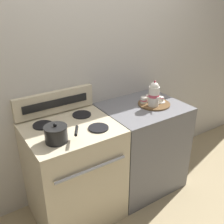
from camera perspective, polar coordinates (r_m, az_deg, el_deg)
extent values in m
plane|color=tan|center=(2.84, -0.23, -17.55)|extent=(6.00, 6.00, 0.00)
cube|color=beige|center=(2.52, -4.61, 5.96)|extent=(6.00, 0.05, 2.20)
cube|color=beige|center=(2.40, -8.28, -12.88)|extent=(0.74, 0.65, 0.91)
cylinder|color=silver|center=(2.00, -4.42, -12.29)|extent=(0.59, 0.02, 0.02)
cylinder|color=black|center=(2.22, -14.81, -2.76)|extent=(0.16, 0.16, 0.01)
cylinder|color=black|center=(2.33, -6.61, -0.57)|extent=(0.16, 0.16, 0.01)
cylinder|color=black|center=(1.98, -11.94, -6.14)|extent=(0.16, 0.16, 0.01)
cylinder|color=black|center=(2.10, -2.97, -3.47)|extent=(0.16, 0.16, 0.01)
cube|color=beige|center=(2.36, -12.32, 2.09)|extent=(0.73, 0.05, 0.20)
cube|color=black|center=(2.33, -12.07, 1.88)|extent=(0.59, 0.01, 0.07)
cube|color=slate|center=(2.74, 6.41, -7.45)|extent=(0.77, 0.65, 0.91)
cylinder|color=black|center=(1.95, -12.09, -4.69)|extent=(0.17, 0.17, 0.10)
cylinder|color=black|center=(1.92, -12.25, -3.22)|extent=(0.17, 0.17, 0.01)
sphere|color=black|center=(1.91, -12.29, -2.78)|extent=(0.03, 0.03, 0.03)
cylinder|color=black|center=(1.92, -7.77, -4.05)|extent=(0.08, 0.12, 0.02)
cylinder|color=brown|center=(2.56, 9.13, 1.75)|extent=(0.31, 0.31, 0.01)
cylinder|color=white|center=(2.47, 9.08, 3.39)|extent=(0.10, 0.10, 0.19)
cylinder|color=#C6475B|center=(2.47, 9.10, 3.60)|extent=(0.10, 0.10, 0.03)
sphere|color=white|center=(2.44, 9.23, 5.43)|extent=(0.09, 0.09, 0.09)
sphere|color=#C6475B|center=(2.42, 9.31, 6.56)|extent=(0.02, 0.02, 0.02)
cone|color=white|center=(2.42, 10.27, 3.03)|extent=(0.03, 0.08, 0.06)
cylinder|color=white|center=(2.60, 10.42, 2.24)|extent=(0.10, 0.10, 0.01)
cylinder|color=white|center=(2.59, 10.47, 2.77)|extent=(0.07, 0.07, 0.05)
cylinder|color=#C6475B|center=(2.58, 10.50, 3.16)|extent=(0.07, 0.07, 0.01)
cylinder|color=white|center=(2.63, 8.04, 2.67)|extent=(0.10, 0.10, 0.01)
cylinder|color=white|center=(2.62, 8.08, 3.19)|extent=(0.07, 0.07, 0.05)
cylinder|color=#C6475B|center=(2.61, 8.10, 3.58)|extent=(0.07, 0.07, 0.01)
cylinder|color=white|center=(2.54, 6.93, 2.60)|extent=(0.06, 0.06, 0.06)
cylinder|color=#C6475B|center=(2.54, 6.93, 2.60)|extent=(0.07, 0.07, 0.01)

